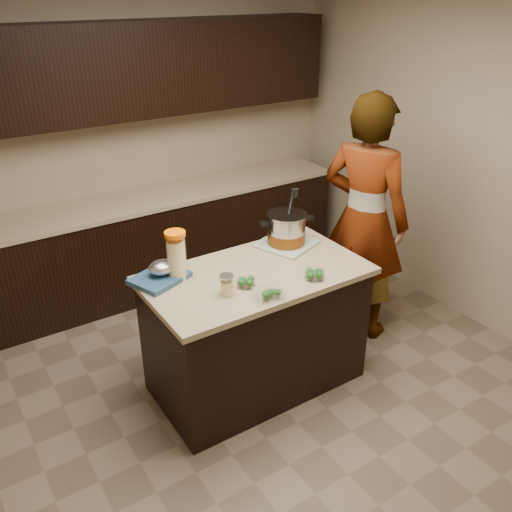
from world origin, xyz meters
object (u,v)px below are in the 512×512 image
at_px(lemonade_pitcher, 177,258).
at_px(person, 364,219).
at_px(island, 256,329).
at_px(stock_pot, 286,231).

height_order(lemonade_pitcher, person, person).
xyz_separation_m(island, stock_pot, (0.40, 0.22, 0.56)).
relative_size(stock_pot, person, 0.21).
bearing_deg(person, lemonade_pitcher, 67.64).
distance_m(island, person, 1.21).
distance_m(stock_pot, lemonade_pitcher, 0.87).
xyz_separation_m(lemonade_pitcher, person, (1.55, -0.05, -0.08)).
distance_m(stock_pot, person, 0.69).
height_order(stock_pot, person, person).
xyz_separation_m(stock_pot, person, (0.68, -0.07, -0.05)).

